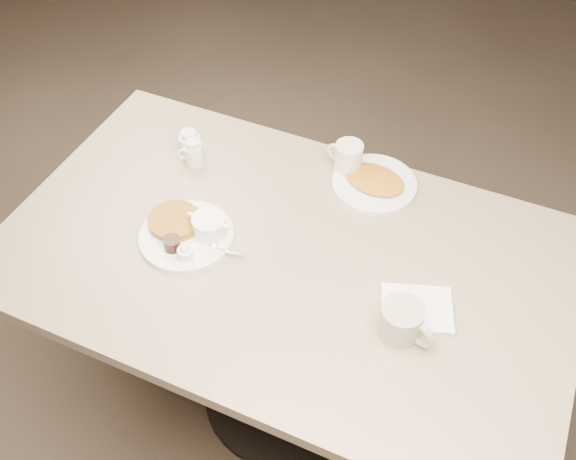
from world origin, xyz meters
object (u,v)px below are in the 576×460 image
at_px(diner_table, 285,292).
at_px(creamer_left, 193,153).
at_px(hash_plate, 374,182).
at_px(coffee_mug_far, 348,158).
at_px(coffee_mug_near, 403,321).
at_px(creamer_right, 190,143).
at_px(main_plate, 189,231).

relative_size(diner_table, creamer_left, 18.75).
bearing_deg(hash_plate, creamer_left, -166.68).
bearing_deg(diner_table, coffee_mug_far, 84.35).
bearing_deg(coffee_mug_near, diner_table, 162.24).
bearing_deg(coffee_mug_near, creamer_left, 156.43).
bearing_deg(creamer_right, diner_table, -30.25).
distance_m(diner_table, creamer_right, 0.53).
height_order(main_plate, creamer_right, creamer_right).
bearing_deg(creamer_left, coffee_mug_near, -23.57).
relative_size(coffee_mug_far, hash_plate, 0.44).
bearing_deg(main_plate, creamer_right, 119.20).
relative_size(main_plate, creamer_left, 3.85).
bearing_deg(diner_table, coffee_mug_near, -17.76).
bearing_deg(coffee_mug_near, coffee_mug_far, 123.54).
height_order(coffee_mug_far, hash_plate, coffee_mug_far).
height_order(coffee_mug_near, hash_plate, coffee_mug_near).
height_order(coffee_mug_near, coffee_mug_far, coffee_mug_far).
relative_size(main_plate, coffee_mug_near, 1.98).
bearing_deg(creamer_left, diner_table, -28.35).
bearing_deg(main_plate, diner_table, 11.25).
relative_size(diner_table, main_plate, 4.88).
distance_m(diner_table, main_plate, 0.33).
xyz_separation_m(diner_table, main_plate, (-0.26, -0.05, 0.19)).
relative_size(coffee_mug_near, creamer_left, 1.94).
bearing_deg(coffee_mug_near, main_plate, 174.27).
height_order(coffee_mug_near, creamer_left, coffee_mug_near).
relative_size(coffee_mug_near, hash_plate, 0.56).
height_order(main_plate, coffee_mug_near, coffee_mug_near).
bearing_deg(creamer_right, main_plate, -60.80).
bearing_deg(main_plate, hash_plate, 44.99).
relative_size(diner_table, coffee_mug_far, 12.25).
bearing_deg(coffee_mug_near, creamer_right, 155.10).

